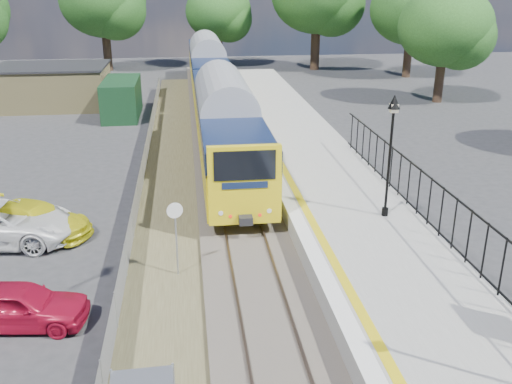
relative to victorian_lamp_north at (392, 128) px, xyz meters
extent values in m
plane|color=#2D2D30|center=(-5.30, -6.00, -4.30)|extent=(120.00, 120.00, 0.00)
cube|color=#473F38|center=(-5.30, 4.00, -4.20)|extent=(3.40, 80.00, 0.20)
cube|color=#4C472D|center=(-8.20, 2.00, -4.27)|extent=(2.60, 70.00, 0.06)
cube|color=brown|center=(-6.02, 4.00, -4.08)|extent=(0.07, 80.00, 0.14)
cube|color=brown|center=(-4.58, 4.00, -4.08)|extent=(0.07, 80.00, 0.14)
cube|color=gray|center=(-1.10, 2.00, -3.85)|extent=(5.00, 70.00, 0.90)
cube|color=silver|center=(-3.35, 2.00, -3.39)|extent=(0.50, 70.00, 0.01)
cube|color=gold|center=(-2.85, 2.00, -3.39)|extent=(0.30, 70.00, 0.01)
cylinder|color=black|center=(0.00, 0.00, -3.25)|extent=(0.24, 0.24, 0.30)
cylinder|color=black|center=(0.00, 0.00, -1.40)|extent=(0.10, 0.10, 3.70)
cube|color=black|center=(0.00, 0.00, 0.55)|extent=(0.08, 0.08, 0.30)
cube|color=beige|center=(0.00, 0.00, 0.72)|extent=(0.26, 0.26, 0.30)
cone|color=black|center=(0.00, 0.00, 0.95)|extent=(0.44, 0.44, 0.50)
cube|color=black|center=(1.25, -3.50, -1.65)|extent=(0.05, 26.00, 0.05)
cube|color=tan|center=(-17.30, 26.00, -2.80)|extent=(8.00, 6.00, 3.00)
cube|color=black|center=(-17.30, 26.00, -1.25)|extent=(8.20, 6.20, 0.15)
cube|color=#14381E|center=(-11.80, 22.00, -3.00)|extent=(2.40, 6.00, 2.60)
cylinder|color=#332319|center=(-15.30, 44.00, -2.37)|extent=(0.88, 0.88, 3.85)
ellipsoid|color=#214617|center=(-15.30, 44.00, 2.85)|extent=(8.80, 8.80, 7.48)
cylinder|color=#332319|center=(-3.30, 46.00, -2.72)|extent=(0.72, 0.72, 3.15)
ellipsoid|color=#214617|center=(-3.30, 46.00, 1.55)|extent=(7.20, 7.20, 6.12)
cylinder|color=#332319|center=(6.70, 42.00, -2.20)|extent=(0.96, 0.96, 4.20)
cylinder|color=#332319|center=(14.70, 36.00, -2.55)|extent=(0.80, 0.80, 3.50)
ellipsoid|color=#214617|center=(14.70, 36.00, 2.20)|extent=(8.00, 8.00, 6.80)
cylinder|color=#332319|center=(12.70, 24.00, -2.72)|extent=(0.72, 0.72, 3.15)
ellipsoid|color=#214617|center=(12.70, 24.00, 1.55)|extent=(7.20, 7.20, 6.12)
cube|color=gold|center=(-5.30, 10.37, -2.61)|extent=(2.80, 20.00, 1.90)
cube|color=#101D3D|center=(-5.30, 10.37, -1.31)|extent=(2.82, 20.00, 0.90)
cube|color=black|center=(-5.30, 10.37, -1.31)|extent=(2.82, 18.00, 0.70)
cube|color=black|center=(-5.30, 10.37, -3.79)|extent=(2.00, 18.00, 0.45)
cube|color=gold|center=(-5.30, 30.97, -2.61)|extent=(2.80, 20.00, 1.90)
cube|color=#101D3D|center=(-5.30, 30.97, -1.31)|extent=(2.82, 20.00, 0.90)
cube|color=black|center=(-5.30, 30.97, -1.31)|extent=(2.82, 18.00, 0.70)
cube|color=black|center=(-5.30, 30.97, -3.79)|extent=(2.00, 18.00, 0.45)
cube|color=black|center=(-5.30, 0.16, -1.26)|extent=(2.24, 0.04, 1.10)
cylinder|color=#999EA3|center=(-7.80, -2.09, -3.11)|extent=(0.06, 0.06, 2.38)
cylinder|color=silver|center=(-7.80, -2.14, -1.92)|extent=(0.52, 0.15, 0.53)
imported|color=#AC0F2D|center=(-12.23, -4.45, -3.64)|extent=(3.99, 1.98, 1.31)
imported|color=yellow|center=(-13.23, 1.81, -3.65)|extent=(4.84, 3.44, 1.30)
camera|label=1|loc=(-7.30, -19.13, 5.05)|focal=40.00mm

